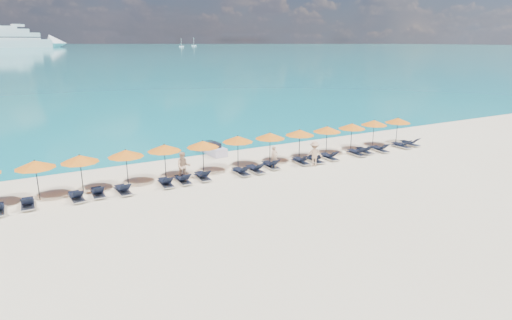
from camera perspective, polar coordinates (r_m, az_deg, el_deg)
ground at (r=24.58m, az=3.38°, el=-4.35°), size 1400.00×1400.00×0.00m
sea at (r=679.67m, az=-28.60°, el=13.13°), size 1600.00×1300.00×0.01m
cruise_ship at (r=589.58m, az=-29.71°, el=13.76°), size 125.93×52.07×34.83m
sailboat_near at (r=578.49m, az=-9.92°, el=14.73°), size 6.03×2.01×11.06m
sailboat_far at (r=651.95m, az=-8.29°, el=14.89°), size 6.69×2.23×12.27m
jetski at (r=32.72m, az=-5.66°, el=1.41°), size 1.20×2.73×0.95m
beachgoer_a at (r=29.01m, az=2.45°, el=0.37°), size 0.56×0.37×1.51m
beachgoer_b at (r=26.60m, az=-9.64°, el=-0.88°), size 1.00×0.72×1.86m
beachgoer_c at (r=29.64m, az=7.79°, el=0.82°), size 1.26×0.97×1.77m
umbrella_1 at (r=25.71m, az=-27.39°, el=-0.52°), size 2.10×2.10×2.28m
umbrella_2 at (r=25.87m, az=-22.45°, el=0.16°), size 2.10×2.10×2.28m
umbrella_3 at (r=26.21m, az=-16.98°, el=0.87°), size 2.10×2.10×2.28m
umbrella_4 at (r=26.94m, az=-12.13°, el=1.60°), size 2.10×2.10×2.28m
umbrella_5 at (r=27.52m, az=-7.11°, el=2.12°), size 2.10×2.10×2.28m
umbrella_6 at (r=28.76m, az=-2.45°, el=2.82°), size 2.10×2.10×2.28m
umbrella_7 at (r=29.74m, az=1.89°, el=3.26°), size 2.10×2.10×2.28m
umbrella_8 at (r=30.93m, az=5.86°, el=3.67°), size 2.10×2.10×2.28m
umbrella_9 at (r=32.38m, az=9.46°, el=4.08°), size 2.10×2.10×2.28m
umbrella_10 at (r=33.90m, az=12.68°, el=4.43°), size 2.10×2.10×2.28m
umbrella_11 at (r=35.79m, az=15.48°, el=4.82°), size 2.10×2.10×2.28m
umbrella_12 at (r=37.40m, az=18.39°, el=5.04°), size 2.10×2.10×2.28m
lounger_2 at (r=25.31m, az=-28.17°, el=-5.11°), size 0.67×1.72×0.66m
lounger_3 at (r=25.25m, az=-22.82°, el=-4.49°), size 0.77×1.75×0.66m
lounger_4 at (r=25.49m, az=-20.34°, el=-4.04°), size 0.66×1.71×0.66m
lounger_5 at (r=25.46m, az=-17.31°, el=-3.79°), size 0.74×1.74×0.66m
lounger_6 at (r=26.08m, az=-11.93°, el=-2.94°), size 0.67×1.72×0.66m
lounger_7 at (r=26.43m, az=-9.71°, el=-2.57°), size 0.63×1.70×0.66m
lounger_8 at (r=26.90m, az=-7.12°, el=-2.14°), size 0.68×1.72×0.66m
lounger_9 at (r=27.66m, az=-1.99°, el=-1.52°), size 0.67×1.72×0.66m
lounger_10 at (r=28.14m, az=-0.10°, el=-1.20°), size 0.69×1.72×0.66m
lounger_11 at (r=29.07m, az=1.98°, el=-0.66°), size 0.65×1.71×0.66m
lounger_12 at (r=30.23m, az=6.00°, el=-0.10°), size 0.71×1.73×0.66m
lounger_13 at (r=30.76m, az=7.88°, el=0.12°), size 0.69×1.73×0.66m
lounger_14 at (r=31.62m, az=9.74°, el=0.46°), size 0.65×1.71×0.66m
lounger_15 at (r=33.15m, az=13.26°, el=0.98°), size 0.69×1.73×0.66m
lounger_16 at (r=33.95m, az=14.28°, el=1.25°), size 0.79×1.76×0.66m
lounger_17 at (r=34.78m, az=16.21°, el=1.45°), size 0.76×1.75×0.66m
lounger_18 at (r=36.52m, az=18.82°, el=1.90°), size 0.69×1.73×0.66m
lounger_19 at (r=37.48m, az=19.85°, el=2.14°), size 0.75×1.74×0.66m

